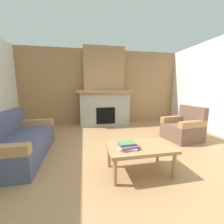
{
  "coord_description": "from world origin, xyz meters",
  "views": [
    {
      "loc": [
        -0.72,
        -2.51,
        1.3
      ],
      "look_at": [
        0.0,
        1.17,
        0.68
      ],
      "focal_mm": 22.98,
      "sensor_mm": 36.0,
      "label": 1
    }
  ],
  "objects": [
    {
      "name": "ground",
      "position": [
        0.0,
        0.0,
        0.0
      ],
      "size": [
        9.0,
        9.0,
        0.0
      ],
      "primitive_type": "plane",
      "color": "#9E754C"
    },
    {
      "name": "couch",
      "position": [
        -1.96,
        0.35,
        0.29
      ],
      "size": [
        0.86,
        1.81,
        0.85
      ],
      "color": "#474C6B",
      "rests_on": "ground"
    },
    {
      "name": "fireplace",
      "position": [
        0.0,
        2.62,
        1.16
      ],
      "size": [
        1.9,
        0.82,
        2.7
      ],
      "color": "gray",
      "rests_on": "ground"
    },
    {
      "name": "coffee_table",
      "position": [
        0.1,
        -0.56,
        0.38
      ],
      "size": [
        1.0,
        0.6,
        0.43
      ],
      "color": "#A87A4C",
      "rests_on": "ground"
    },
    {
      "name": "book_stack_near_edge",
      "position": [
        -0.11,
        -0.61,
        0.47
      ],
      "size": [
        0.31,
        0.24,
        0.08
      ],
      "color": "beige",
      "rests_on": "coffee_table"
    },
    {
      "name": "wall_back_wood_panel",
      "position": [
        0.0,
        3.0,
        1.35
      ],
      "size": [
        6.0,
        0.12,
        2.7
      ],
      "primitive_type": "cube",
      "color": "#997047",
      "rests_on": "ground"
    },
    {
      "name": "armchair",
      "position": [
        1.76,
        0.61,
        0.29
      ],
      "size": [
        0.86,
        0.86,
        0.85
      ],
      "color": "brown",
      "rests_on": "ground"
    }
  ]
}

